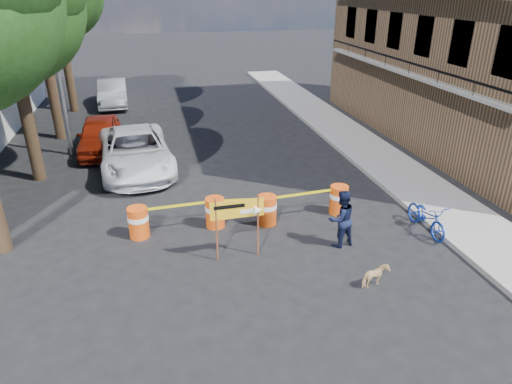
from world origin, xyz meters
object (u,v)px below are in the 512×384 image
detour_sign (244,213)px  pedestrian (341,219)px  suv_white (135,151)px  sedan_silver (113,93)px  barrel_mid_left (215,212)px  dog (375,277)px  barrel_mid_right (267,210)px  sedan_red (100,135)px  barrel_far_left (138,222)px  bicycle (429,203)px  barrel_far_right (339,199)px

detour_sign → pedestrian: bearing=-1.2°
suv_white → sedan_silver: bearing=92.1°
barrel_mid_left → dog: size_ratio=1.34×
barrel_mid_left → barrel_mid_right: (1.51, -0.20, 0.00)m
barrel_mid_right → detour_sign: size_ratio=0.51×
pedestrian → sedan_red: bearing=-67.3°
barrel_far_left → sedan_silver: bearing=95.3°
barrel_far_left → bicycle: (8.03, -1.54, 0.42)m
sedan_silver → barrel_far_left: bearing=-87.3°
barrel_far_left → detour_sign: detour_sign is taller
suv_white → sedan_silver: suv_white is taller
detour_sign → sedan_red: size_ratio=0.41×
detour_sign → bicycle: size_ratio=0.98×
barrel_far_left → pedestrian: pedestrian is taller
barrel_mid_right → sedan_red: sedan_red is taller
barrel_mid_left → dog: barrel_mid_left is taller
barrel_mid_left → sedan_silver: sedan_silver is taller
barrel_far_left → pedestrian: (5.32, -1.70, 0.34)m
barrel_far_left → barrel_mid_right: 3.69m
barrel_mid_left → barrel_far_left: bearing=-176.9°
barrel_mid_right → sedan_silver: size_ratio=0.20×
bicycle → sedan_silver: bearing=116.9°
barrel_mid_right → sedan_red: bearing=123.9°
barrel_far_right → pedestrian: (-0.71, -1.81, 0.34)m
barrel_mid_left → detour_sign: (0.49, -1.82, 0.81)m
dog → sedan_red: (-6.97, 11.41, 0.44)m
barrel_far_left → sedan_silver: sedan_silver is taller
detour_sign → sedan_silver: (-4.15, 17.64, -0.55)m
barrel_mid_left → detour_sign: 2.05m
barrel_far_right → suv_white: suv_white is taller
dog → sedan_silver: bearing=1.0°
detour_sign → bicycle: bicycle is taller
barrel_mid_left → sedan_red: bearing=116.1°
barrel_mid_right → dog: size_ratio=1.34×
detour_sign → suv_white: (-2.77, 6.92, -0.52)m
sedan_silver → barrel_mid_left: bearing=-79.6°
barrel_mid_left → suv_white: (-2.28, 5.10, 0.29)m
barrel_far_left → pedestrian: size_ratio=0.56×
barrel_far_left → detour_sign: 3.27m
pedestrian → suv_white: (-5.42, 6.92, -0.04)m
barrel_mid_right → barrel_far_right: 2.34m
barrel_mid_right → bicycle: bicycle is taller
pedestrian → bicycle: 2.71m
barrel_far_right → sedan_red: bearing=134.8°
barrel_far_left → detour_sign: size_ratio=0.51×
sedan_red → barrel_mid_right: bearing=-57.0°
barrel_mid_left → suv_white: suv_white is taller
dog → suv_white: suv_white is taller
bicycle → sedan_silver: 19.90m
detour_sign → barrel_mid_left: bearing=104.0°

